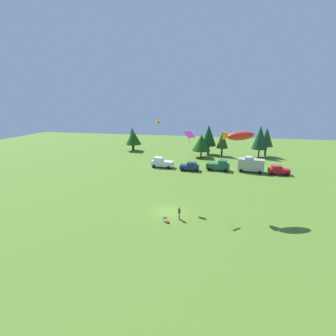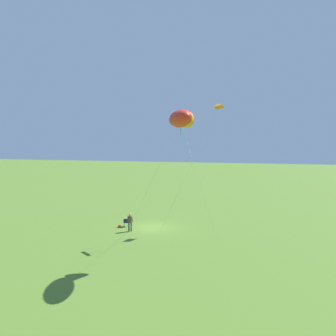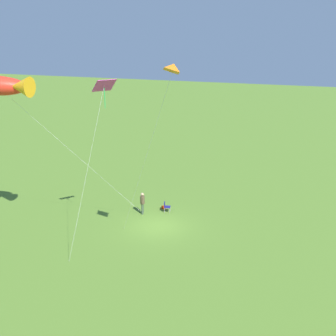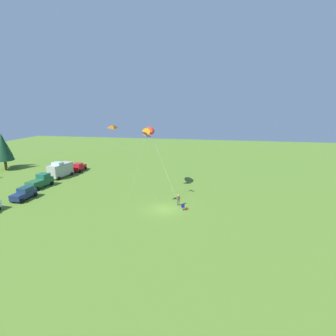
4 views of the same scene
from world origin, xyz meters
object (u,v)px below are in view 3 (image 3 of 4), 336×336
(backpack_on_grass, at_px, (164,207))
(kite_large_fish, at_px, (2,86))
(kite_delta_orange, at_px, (174,68))
(kite_diamond_rainbow, at_px, (104,89))
(person_kite_flyer, at_px, (142,202))
(folding_chair, at_px, (166,206))

(backpack_on_grass, distance_m, kite_large_fish, 15.24)
(kite_delta_orange, distance_m, kite_diamond_rainbow, 6.24)
(person_kite_flyer, relative_size, kite_delta_orange, 0.14)
(kite_large_fish, relative_size, kite_delta_orange, 0.90)
(person_kite_flyer, relative_size, backpack_on_grass, 5.44)
(kite_delta_orange, relative_size, kite_diamond_rainbow, 1.13)
(folding_chair, bearing_deg, backpack_on_grass, 112.84)
(backpack_on_grass, bearing_deg, kite_delta_orange, 111.22)
(folding_chair, xyz_separation_m, kite_large_fish, (8.60, 7.10, 9.93))
(folding_chair, relative_size, kite_large_fish, 0.07)
(folding_chair, distance_m, kite_diamond_rainbow, 11.72)
(person_kite_flyer, relative_size, kite_diamond_rainbow, 0.16)
(person_kite_flyer, bearing_deg, kite_diamond_rainbow, -106.38)
(kite_large_fish, height_order, kite_diamond_rainbow, kite_large_fish)
(folding_chair, relative_size, kite_diamond_rainbow, 0.07)
(person_kite_flyer, height_order, backpack_on_grass, person_kite_flyer)
(backpack_on_grass, bearing_deg, person_kite_flyer, 50.63)
(kite_large_fish, xyz_separation_m, kite_delta_orange, (-11.81, 1.62, 1.60))
(backpack_on_grass, relative_size, kite_delta_orange, 0.03)
(folding_chair, xyz_separation_m, kite_diamond_rainbow, (2.13, 5.94, 9.87))
(kite_diamond_rainbow, bearing_deg, backpack_on_grass, -104.92)
(person_kite_flyer, height_order, kite_diamond_rainbow, kite_diamond_rainbow)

